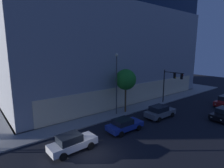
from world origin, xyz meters
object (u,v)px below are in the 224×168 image
Objects in this scene: sidewalk_tree at (126,80)px; car_black at (224,114)px; modern_building at (93,46)px; car_white at (72,143)px; car_grey at (160,112)px; car_blue at (124,125)px; traffic_light_far_corner at (171,80)px; street_lamp_sidewalk at (117,77)px.

car_black is (8.47, -10.31, -4.22)m from sidewalk_tree.
modern_building is 5.99× the size of sidewalk_tree.
car_white is 13.40m from car_grey.
car_grey is 1.11× the size of car_black.
modern_building is at bearing 52.47° from car_white.
modern_building is at bearing 66.17° from car_blue.
sidewalk_tree reaches higher than car_white.
traffic_light_far_corner is 1.30× the size of car_blue.
car_black reaches higher than car_blue.
sidewalk_tree is (-4.53, -15.53, -4.98)m from modern_building.
modern_building reaches higher than sidewalk_tree.
traffic_light_far_corner is 20.33m from car_white.
traffic_light_far_corner is (4.27, -17.27, -5.75)m from modern_building.
car_black is at bearing -45.77° from street_lamp_sidewalk.
sidewalk_tree is 12.70m from car_white.
modern_building is 17.22m from street_lamp_sidewalk.
car_grey is at bearing 136.19° from car_black.
sidewalk_tree is at bearing 118.00° from car_grey.
modern_building is at bearing 103.88° from traffic_light_far_corner.
street_lamp_sidewalk is at bearing 131.50° from car_grey.
modern_building reaches higher than car_black.
traffic_light_far_corner is at bearing 87.80° from car_black.
car_white is 1.03× the size of car_blue.
modern_building is at bearing 68.16° from street_lamp_sidewalk.
car_black is (19.50, -5.59, -0.06)m from car_white.
street_lamp_sidewalk is (-6.19, -15.44, -4.46)m from modern_building.
car_grey is (4.03, -4.55, -4.67)m from street_lamp_sidewalk.
sidewalk_tree is at bearing 46.32° from car_blue.
car_black is (10.13, -10.40, -4.74)m from street_lamp_sidewalk.
modern_building reaches higher than traffic_light_far_corner.
car_blue is (-4.34, -4.54, -4.25)m from sidewalk_tree.
street_lamp_sidewalk reaches higher than traffic_light_far_corner.
sidewalk_tree is (-8.80, 1.74, 0.77)m from traffic_light_far_corner.
traffic_light_far_corner is 9.25m from car_black.
sidewalk_tree is at bearing 23.18° from car_white.
street_lamp_sidewalk is at bearing 27.20° from car_white.
modern_building is at bearing 98.66° from car_black.
street_lamp_sidewalk is 1.87× the size of car_grey.
car_black is at bearing -50.60° from sidewalk_tree.
car_white reaches higher than car_blue.
traffic_light_far_corner is 1.26× the size of car_white.
street_lamp_sidewalk reaches higher than car_black.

